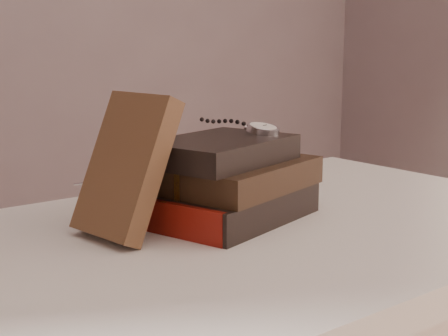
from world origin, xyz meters
TOP-DOWN VIEW (x-y plane):
  - table at (0.00, 0.35)m, footprint 1.00×0.60m
  - book_stack at (0.01, 0.39)m, footprint 0.27×0.22m
  - journal at (-0.15, 0.41)m, footprint 0.12×0.13m
  - pocket_watch at (0.07, 0.40)m, footprint 0.06×0.15m
  - eyeglasses at (-0.09, 0.45)m, footprint 0.12×0.13m

SIDE VIEW (x-z plane):
  - table at x=0.00m, z-range 0.28..1.03m
  - book_stack at x=0.01m, z-range 0.75..0.86m
  - eyeglasses at x=-0.09m, z-range 0.79..0.84m
  - journal at x=-0.15m, z-range 0.75..0.93m
  - pocket_watch at x=0.07m, z-range 0.86..0.88m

